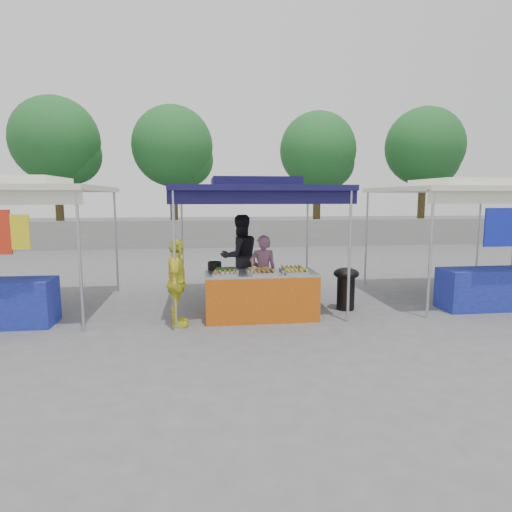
{
  "coord_description": "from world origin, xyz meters",
  "views": [
    {
      "loc": [
        -1.06,
        -7.6,
        2.19
      ],
      "look_at": [
        0.0,
        0.6,
        1.05
      ],
      "focal_mm": 30.0,
      "sensor_mm": 36.0,
      "label": 1
    }
  ],
  "objects": [
    {
      "name": "food_tray_fm",
      "position": [
        0.01,
        -0.34,
        0.88
      ],
      "size": [
        0.42,
        0.3,
        0.07
      ],
      "color": "silver",
      "rests_on": "vendor_table"
    },
    {
      "name": "crate_left",
      "position": [
        -0.36,
        0.57,
        0.14
      ],
      "size": [
        0.48,
        0.33,
        0.29
      ],
      "primitive_type": "cube",
      "color": "#13209E",
      "rests_on": "ground_plane"
    },
    {
      "name": "food_tray_bm",
      "position": [
        -0.03,
        0.01,
        0.88
      ],
      "size": [
        0.42,
        0.3,
        0.07
      ],
      "color": "silver",
      "rests_on": "vendor_table"
    },
    {
      "name": "neighbor_stall_left",
      "position": [
        -4.5,
        0.57,
        1.6
      ],
      "size": [
        3.2,
        3.2,
        2.57
      ],
      "color": "#B8B7BE",
      "rests_on": "ground_plane"
    },
    {
      "name": "tree_2",
      "position": [
        4.66,
        12.68,
        4.24
      ],
      "size": [
        3.65,
        3.61,
        6.2
      ],
      "color": "#3F3218",
      "rests_on": "ground_plane"
    },
    {
      "name": "tree_0",
      "position": [
        -7.28,
        12.95,
        4.53
      ],
      "size": [
        3.85,
        3.85,
        6.62
      ],
      "color": "#3F3218",
      "rests_on": "ground_plane"
    },
    {
      "name": "food_tray_br",
      "position": [
        0.58,
        -0.04,
        0.88
      ],
      "size": [
        0.42,
        0.3,
        0.07
      ],
      "color": "silver",
      "rests_on": "vendor_table"
    },
    {
      "name": "ground_plane",
      "position": [
        0.0,
        0.0,
        0.0
      ],
      "size": [
        80.0,
        80.0,
        0.0
      ],
      "primitive_type": "plane",
      "color": "#58585A"
    },
    {
      "name": "back_wall",
      "position": [
        0.0,
        11.0,
        0.6
      ],
      "size": [
        40.0,
        0.25,
        1.2
      ],
      "primitive_type": "cube",
      "color": "gray",
      "rests_on": "ground_plane"
    },
    {
      "name": "tree_1",
      "position": [
        -2.16,
        12.99,
        4.36
      ],
      "size": [
        3.73,
        3.71,
        6.37
      ],
      "color": "#3F3218",
      "rests_on": "ground_plane"
    },
    {
      "name": "main_canopy",
      "position": [
        0.0,
        0.97,
        2.37
      ],
      "size": [
        3.2,
        3.2,
        2.57
      ],
      "color": "#B8B7BE",
      "rests_on": "ground_plane"
    },
    {
      "name": "helper_man",
      "position": [
        -0.23,
        1.53,
        0.91
      ],
      "size": [
        1.06,
        0.93,
        1.82
      ],
      "primitive_type": "imported",
      "rotation": [
        0.0,
        0.0,
        3.46
      ],
      "color": "black",
      "rests_on": "ground_plane"
    },
    {
      "name": "food_tray_bl",
      "position": [
        -0.62,
        0.0,
        0.88
      ],
      "size": [
        0.42,
        0.3,
        0.07
      ],
      "color": "silver",
      "rests_on": "vendor_table"
    },
    {
      "name": "food_tray_fl",
      "position": [
        -0.66,
        -0.33,
        0.88
      ],
      "size": [
        0.42,
        0.3,
        0.07
      ],
      "color": "silver",
      "rests_on": "vendor_table"
    },
    {
      "name": "vendor_woman",
      "position": [
        0.14,
        0.6,
        0.73
      ],
      "size": [
        0.55,
        0.37,
        1.46
      ],
      "primitive_type": "imported",
      "rotation": [
        0.0,
        0.0,
        3.1
      ],
      "color": "#865574",
      "rests_on": "ground_plane"
    },
    {
      "name": "skewer_cup",
      "position": [
        -0.17,
        -0.27,
        0.89
      ],
      "size": [
        0.07,
        0.07,
        0.09
      ],
      "primitive_type": "cylinder",
      "color": "#B8B7BE",
      "rests_on": "vendor_table"
    },
    {
      "name": "crate_right",
      "position": [
        0.18,
        0.65,
        0.15
      ],
      "size": [
        0.48,
        0.34,
        0.29
      ],
      "primitive_type": "cube",
      "color": "#13209E",
      "rests_on": "ground_plane"
    },
    {
      "name": "vendor_table",
      "position": [
        0.0,
        -0.1,
        0.43
      ],
      "size": [
        2.0,
        0.8,
        0.85
      ],
      "color": "#BD5211",
      "rests_on": "ground_plane"
    },
    {
      "name": "cooking_pot",
      "position": [
        -0.82,
        0.28,
        0.92
      ],
      "size": [
        0.26,
        0.26,
        0.15
      ],
      "primitive_type": "cylinder",
      "color": "black",
      "rests_on": "vendor_table"
    },
    {
      "name": "tree_3",
      "position": [
        10.17,
        12.95,
        4.52
      ],
      "size": [
        3.84,
        3.84,
        6.6
      ],
      "color": "#3F3218",
      "rests_on": "ground_plane"
    },
    {
      "name": "customer_person",
      "position": [
        -1.48,
        -0.39,
        0.75
      ],
      "size": [
        0.37,
        0.88,
        1.5
      ],
      "primitive_type": "imported",
      "rotation": [
        0.0,
        0.0,
        1.57
      ],
      "color": "yellow",
      "rests_on": "ground_plane"
    },
    {
      "name": "crate_stacked",
      "position": [
        0.18,
        0.65,
        0.43
      ],
      "size": [
        0.46,
        0.32,
        0.28
      ],
      "primitive_type": "cube",
      "color": "#13209E",
      "rests_on": "crate_right"
    },
    {
      "name": "neighbor_stall_right",
      "position": [
        4.5,
        0.57,
        1.6
      ],
      "size": [
        3.2,
        3.2,
        2.57
      ],
      "color": "#B8B7BE",
      "rests_on": "ground_plane"
    },
    {
      "name": "wok_burner",
      "position": [
        1.74,
        0.3,
        0.49
      ],
      "size": [
        0.5,
        0.5,
        0.83
      ],
      "rotation": [
        0.0,
        0.0,
        -0.11
      ],
      "color": "black",
      "rests_on": "ground_plane"
    },
    {
      "name": "food_tray_fr",
      "position": [
        0.6,
        -0.34,
        0.88
      ],
      "size": [
        0.42,
        0.3,
        0.07
      ],
      "color": "silver",
      "rests_on": "vendor_table"
    }
  ]
}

